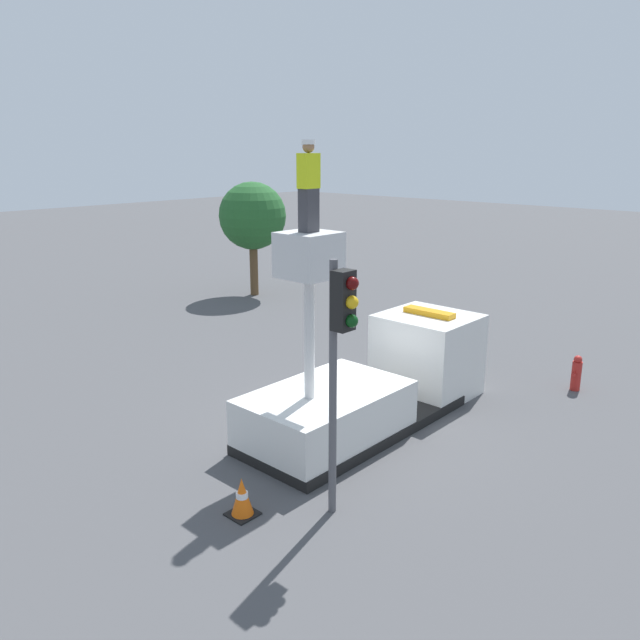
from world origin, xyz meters
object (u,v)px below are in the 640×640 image
fire_hydrant (576,373)px  tree_left_bg (252,216)px  bucket_truck (376,383)px  traffic_light_pole (340,340)px  traffic_cone_rear (242,498)px  worker (309,186)px

fire_hydrant → tree_left_bg: tree_left_bg is taller
fire_hydrant → tree_left_bg: size_ratio=0.20×
bucket_truck → tree_left_bg: 14.20m
traffic_light_pole → traffic_cone_rear: (-1.18, 1.24, -2.92)m
traffic_light_pole → fire_hydrant: (8.84, -0.83, -2.78)m
worker → traffic_cone_rear: bearing=-163.1°
bucket_truck → worker: bearing=180.0°
fire_hydrant → worker: bearing=158.9°
traffic_light_pole → fire_hydrant: bearing=-5.4°
traffic_light_pole → traffic_cone_rear: 3.38m
worker → tree_left_bg: size_ratio=0.35×
traffic_cone_rear → tree_left_bg: bearing=47.6°
bucket_truck → traffic_cone_rear: bearing=-170.9°
traffic_light_pole → tree_left_bg: tree_left_bg is taller
fire_hydrant → traffic_cone_rear: fire_hydrant is taller
worker → tree_left_bg: (9.23, 12.13, -2.14)m
traffic_light_pole → traffic_cone_rear: size_ratio=6.36×
worker → traffic_light_pole: 3.41m
tree_left_bg → bucket_truck: bearing=-119.7°
bucket_truck → traffic_cone_rear: (-4.88, -0.79, -0.56)m
traffic_light_pole → traffic_cone_rear: bearing=133.5°
tree_left_bg → traffic_cone_rear: bearing=-132.4°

